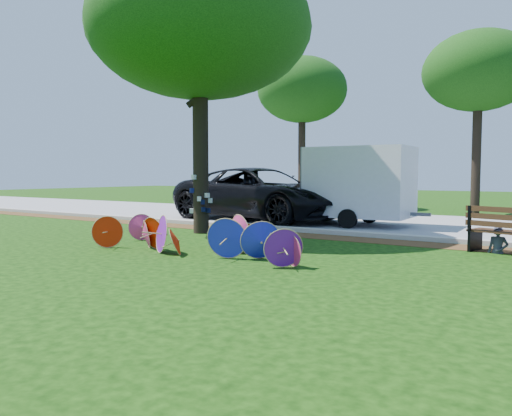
{
  "coord_description": "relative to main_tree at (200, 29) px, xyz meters",
  "views": [
    {
      "loc": [
        6.73,
        -7.54,
        1.68
      ],
      "look_at": [
        0.5,
        2.0,
        0.9
      ],
      "focal_mm": 35.0,
      "sensor_mm": 36.0,
      "label": 1
    }
  ],
  "objects": [
    {
      "name": "person_left",
      "position": [
        7.61,
        0.57,
        -5.12
      ],
      "size": [
        0.42,
        0.28,
        1.12
      ],
      "primitive_type": "imported",
      "rotation": [
        0.0,
        0.0,
        0.02
      ],
      "color": "#37394B",
      "rests_on": "ground"
    },
    {
      "name": "street",
      "position": [
        2.3,
        5.91,
        -5.68
      ],
      "size": [
        90.0,
        8.0,
        0.01
      ],
      "primitive_type": "cube",
      "color": "gray",
      "rests_on": "ground"
    },
    {
      "name": "cargo_trailer",
      "position": [
        3.02,
        4.39,
        -4.26
      ],
      "size": [
        3.25,
        2.11,
        2.84
      ],
      "primitive_type": "cube",
      "rotation": [
        0.0,
        0.0,
        0.02
      ],
      "color": "white",
      "rests_on": "ground"
    },
    {
      "name": "parasol_pile",
      "position": [
        2.46,
        -2.85,
        -5.31
      ],
      "size": [
        5.51,
        1.92,
        0.85
      ],
      "color": "#7117A1",
      "rests_on": "ground"
    },
    {
      "name": "curb",
      "position": [
        2.3,
        1.76,
        -5.63
      ],
      "size": [
        90.0,
        0.3,
        0.12
      ],
      "primitive_type": "cube",
      "color": "#B7B5AD",
      "rests_on": "ground"
    },
    {
      "name": "black_van",
      "position": [
        -0.73,
        4.34,
        -4.73
      ],
      "size": [
        7.2,
        4.0,
        1.91
      ],
      "primitive_type": "imported",
      "rotation": [
        0.0,
        0.0,
        1.44
      ],
      "color": "black",
      "rests_on": "ground"
    },
    {
      "name": "mulch_strip",
      "position": [
        2.3,
        1.06,
        -5.68
      ],
      "size": [
        90.0,
        1.0,
        0.01
      ],
      "primitive_type": "cube",
      "color": "#472D16",
      "rests_on": "ground"
    },
    {
      "name": "bg_trees",
      "position": [
        5.35,
        11.17,
        0.08
      ],
      "size": [
        20.23,
        5.09,
        7.4
      ],
      "color": "black",
      "rests_on": "ground"
    },
    {
      "name": "ground",
      "position": [
        2.3,
        -3.44,
        -5.69
      ],
      "size": [
        90.0,
        90.0,
        0.0
      ],
      "primitive_type": "plane",
      "color": "black",
      "rests_on": "ground"
    },
    {
      "name": "main_tree",
      "position": [
        0.0,
        0.0,
        0.0
      ],
      "size": [
        6.22,
        6.22,
        7.67
      ],
      "color": "black",
      "rests_on": "ground"
    }
  ]
}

